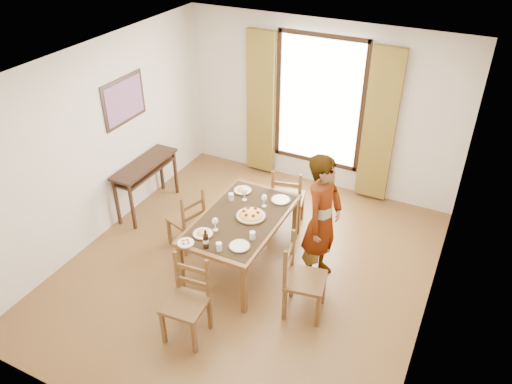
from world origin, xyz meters
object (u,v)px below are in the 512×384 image
at_px(dining_table, 241,221).
at_px(pasta_platter, 251,214).
at_px(console_table, 145,170).
at_px(man, 322,220).

xyz_separation_m(dining_table, pasta_platter, (0.11, 0.06, 0.12)).
relative_size(console_table, pasta_platter, 3.00).
bearing_deg(man, pasta_platter, 108.69).
bearing_deg(dining_table, console_table, 164.44).
bearing_deg(pasta_platter, console_table, 166.89).
bearing_deg(console_table, man, -6.04).
bearing_deg(pasta_platter, man, 10.32).
xyz_separation_m(dining_table, man, (1.00, 0.22, 0.19)).
distance_m(man, pasta_platter, 0.91).
bearing_deg(man, dining_table, 111.09).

